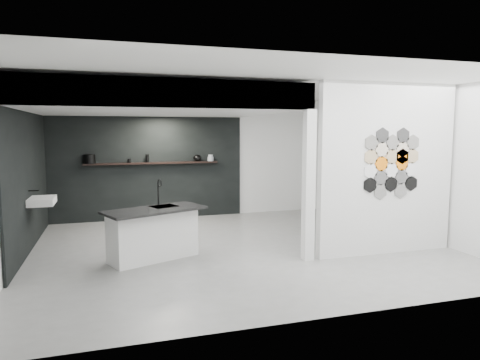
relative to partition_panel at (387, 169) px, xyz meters
name	(u,v)px	position (x,y,z in m)	size (l,w,h in m)	color
floor	(240,248)	(-2.23, 1.00, -1.40)	(7.00, 6.00, 0.01)	slate
partition_panel	(387,169)	(0.00, 0.00, 0.00)	(2.45, 0.15, 2.80)	silver
bay_clad_back	(148,168)	(-3.52, 3.97, -0.22)	(4.40, 0.04, 2.35)	black
bay_clad_left	(28,181)	(-5.70, 2.00, -0.22)	(0.04, 4.00, 2.35)	black
bulkhead	(155,102)	(-3.52, 2.00, 1.15)	(4.40, 4.00, 0.40)	silver
corner_column	(309,186)	(-1.41, 0.00, -0.22)	(0.16, 0.16, 2.35)	silver
fascia_beam	(169,93)	(-3.52, 0.08, 1.15)	(4.40, 0.16, 0.40)	silver
wall_basin	(42,201)	(-5.46, 1.80, -0.55)	(0.40, 0.60, 0.12)	silver
display_shelf	(153,163)	(-3.43, 3.87, -0.10)	(3.00, 0.15, 0.04)	black
kitchen_island	(153,233)	(-3.73, 0.74, -0.98)	(1.69, 1.22, 1.25)	silver
stockpot	(90,159)	(-4.78, 3.87, 0.02)	(0.24, 0.24, 0.20)	black
kettle	(197,158)	(-2.39, 3.87, 0.00)	(0.18, 0.18, 0.16)	black
glass_bowl	(211,159)	(-2.08, 3.87, -0.03)	(0.14, 0.14, 0.10)	gray
glass_vase	(211,158)	(-2.08, 3.87, 0.00)	(0.11, 0.11, 0.15)	gray
bottle_dark	(147,158)	(-3.54, 3.87, 0.01)	(0.07, 0.07, 0.18)	black
utensil_cup	(129,161)	(-3.94, 3.87, -0.04)	(0.07, 0.07, 0.09)	black
hex_tile_cluster	(392,163)	(0.03, -0.09, 0.10)	(1.04, 0.02, 1.16)	black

